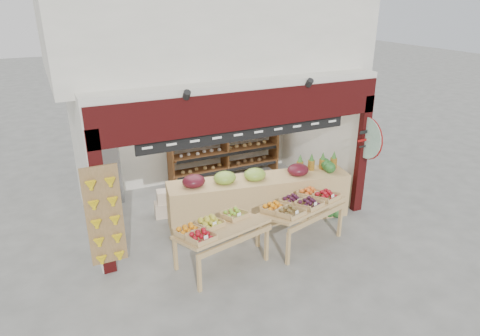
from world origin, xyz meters
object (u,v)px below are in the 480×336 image
Objects in this scene: back_shelving at (225,139)px; display_table_right at (301,204)px; cardboard_stack at (175,205)px; display_table_left at (214,228)px; watermelon_pile at (331,208)px; refrigerator at (105,168)px; mid_counter at (259,197)px.

back_shelving is 3.53m from display_table_right.
cardboard_stack is 0.54× the size of display_table_right.
display_table_left is (-1.74, -3.57, -0.34)m from back_shelving.
cardboard_stack is 1.64× the size of watermelon_pile.
refrigerator reaches higher than mid_counter.
mid_counter is (-0.24, -2.37, -0.58)m from back_shelving.
back_shelving is at bearing 63.93° from display_table_left.
display_table_right is 3.01× the size of watermelon_pile.
mid_counter is 1.68m from watermelon_pile.
mid_counter is at bearing 163.17° from watermelon_pile.
display_table_right is (3.11, -3.53, -0.00)m from refrigerator.
display_table_right reaches higher than cardboard_stack.
refrigerator reaches higher than display_table_right.
refrigerator is 3.80m from display_table_left.
back_shelving is 2.45m from mid_counter.
cardboard_stack reaches higher than watermelon_pile.
display_table_left is at bearing -141.61° from mid_counter.
back_shelving is at bearing 36.84° from cardboard_stack.
back_shelving is 2.43m from cardboard_stack.
refrigerator is at bearing 179.77° from back_shelving.
cardboard_stack is 0.25× the size of mid_counter.
display_table_left is 0.96× the size of display_table_right.
mid_counter reaches higher than display_table_right.
back_shelving is 1.72× the size of display_table_left.
watermelon_pile is at bearing -25.32° from cardboard_stack.
mid_counter reaches higher than display_table_left.
cardboard_stack is 0.57× the size of display_table_left.
mid_counter is 6.58× the size of watermelon_pile.
display_table_right is at bearing -74.39° from mid_counter.
back_shelving reaches higher than display_table_left.
watermelon_pile is (3.08, 0.72, -0.61)m from display_table_left.
watermelon_pile is at bearing -16.83° from mid_counter.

